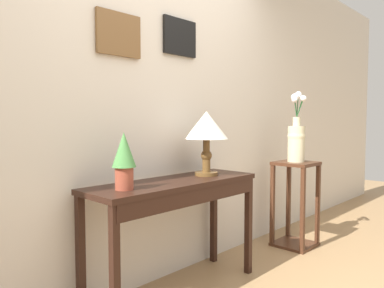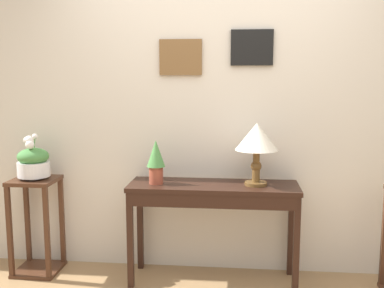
% 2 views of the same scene
% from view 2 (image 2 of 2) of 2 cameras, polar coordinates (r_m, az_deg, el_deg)
% --- Properties ---
extents(back_wall_with_art, '(9.00, 0.13, 2.80)m').
position_cam_2_polar(back_wall_with_art, '(3.71, 3.36, 5.33)').
color(back_wall_with_art, beige).
rests_on(back_wall_with_art, ground).
extents(console_table, '(1.30, 0.42, 0.79)m').
position_cam_2_polar(console_table, '(3.51, 2.68, -6.87)').
color(console_table, black).
rests_on(console_table, ground).
extents(table_lamp, '(0.32, 0.32, 0.48)m').
position_cam_2_polar(table_lamp, '(3.43, 8.12, 0.53)').
color(table_lamp, brown).
rests_on(table_lamp, console_table).
extents(potted_plant_on_console, '(0.14, 0.14, 0.34)m').
position_cam_2_polar(potted_plant_on_console, '(3.49, -4.55, -1.94)').
color(potted_plant_on_console, '#9E4733').
rests_on(potted_plant_on_console, console_table).
extents(pedestal_stand_left, '(0.35, 0.35, 0.79)m').
position_cam_2_polar(pedestal_stand_left, '(3.98, -18.91, -9.68)').
color(pedestal_stand_left, '#472819').
rests_on(pedestal_stand_left, ground).
extents(planter_bowl_wide_left, '(0.26, 0.26, 0.36)m').
position_cam_2_polar(planter_bowl_wide_left, '(3.85, -19.31, -2.07)').
color(planter_bowl_wide_left, silver).
rests_on(planter_bowl_wide_left, pedestal_stand_left).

